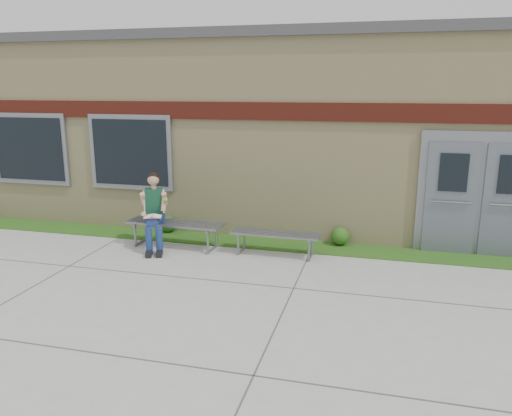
# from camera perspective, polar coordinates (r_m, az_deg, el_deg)

# --- Properties ---
(ground) EXTENTS (80.00, 80.00, 0.00)m
(ground) POSITION_cam_1_polar(r_m,az_deg,el_deg) (7.70, -3.80, -9.85)
(ground) COLOR #9E9E99
(ground) RESTS_ON ground
(grass_strip) EXTENTS (16.00, 0.80, 0.02)m
(grass_strip) POSITION_cam_1_polar(r_m,az_deg,el_deg) (10.04, 0.79, -4.04)
(grass_strip) COLOR #224712
(grass_strip) RESTS_ON ground
(school_building) EXTENTS (16.20, 6.22, 4.20)m
(school_building) POSITION_cam_1_polar(r_m,az_deg,el_deg) (12.91, 4.38, 9.38)
(school_building) COLOR beige
(school_building) RESTS_ON ground
(bench_left) EXTENTS (1.95, 0.64, 0.50)m
(bench_left) POSITION_cam_1_polar(r_m,az_deg,el_deg) (9.88, -9.20, -2.24)
(bench_left) COLOR slate
(bench_left) RESTS_ON ground
(bench_right) EXTENTS (1.68, 0.51, 0.43)m
(bench_right) POSITION_cam_1_polar(r_m,az_deg,el_deg) (9.30, 2.22, -3.41)
(bench_right) COLOR slate
(bench_right) RESTS_ON ground
(girl) EXTENTS (0.65, 0.93, 1.48)m
(girl) POSITION_cam_1_polar(r_m,az_deg,el_deg) (9.73, -11.56, -0.23)
(girl) COLOR navy
(girl) RESTS_ON ground
(shrub_mid) EXTENTS (0.35, 0.35, 0.35)m
(shrub_mid) POSITION_cam_1_polar(r_m,az_deg,el_deg) (10.89, -9.98, -1.82)
(shrub_mid) COLOR #224712
(shrub_mid) RESTS_ON grass_strip
(shrub_east) EXTENTS (0.36, 0.36, 0.36)m
(shrub_east) POSITION_cam_1_polar(r_m,az_deg,el_deg) (9.99, 9.61, -3.19)
(shrub_east) COLOR #224712
(shrub_east) RESTS_ON grass_strip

